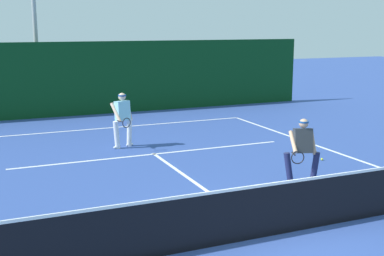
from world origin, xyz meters
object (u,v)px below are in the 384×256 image
player_far (123,118)px  tennis_ball_extra (322,159)px  player_near (302,149)px  light_pole (34,9)px

player_far → tennis_ball_extra: 5.93m
player_near → tennis_ball_extra: size_ratio=23.97×
player_far → tennis_ball_extra: size_ratio=25.32×
player_near → player_far: bearing=-43.3°
player_near → light_pole: size_ratio=0.23×
player_near → light_pole: (-4.32, 12.58, 3.41)m
player_near → player_far: 5.95m
light_pole → player_near: bearing=-71.0°
light_pole → tennis_ball_extra: bearing=-60.6°
player_far → tennis_ball_extra: bearing=121.3°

